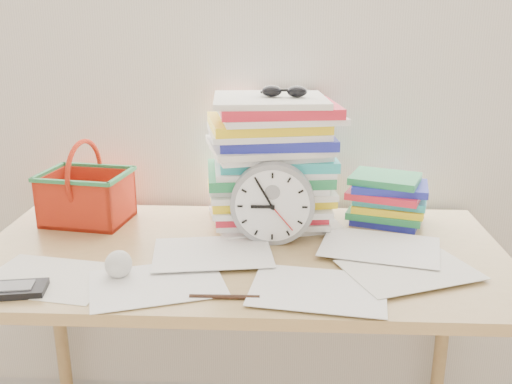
{
  "coord_description": "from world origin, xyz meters",
  "views": [
    {
      "loc": [
        0.1,
        0.21,
        1.36
      ],
      "look_at": [
        0.04,
        1.6,
        0.91
      ],
      "focal_mm": 40.0,
      "sensor_mm": 36.0,
      "label": 1
    }
  ],
  "objects_px": {
    "book_stack": "(387,199)",
    "clock": "(272,203)",
    "paper_stack": "(273,162)",
    "basket": "(85,182)",
    "calculator": "(9,290)",
    "desk": "(241,276)"
  },
  "relations": [
    {
      "from": "desk",
      "to": "calculator",
      "type": "bearing_deg",
      "value": -152.23
    },
    {
      "from": "basket",
      "to": "book_stack",
      "type": "bearing_deg",
      "value": 10.84
    },
    {
      "from": "desk",
      "to": "clock",
      "type": "height_order",
      "value": "clock"
    },
    {
      "from": "paper_stack",
      "to": "basket",
      "type": "distance_m",
      "value": 0.56
    },
    {
      "from": "desk",
      "to": "book_stack",
      "type": "bearing_deg",
      "value": 28.67
    },
    {
      "from": "book_stack",
      "to": "calculator",
      "type": "height_order",
      "value": "book_stack"
    },
    {
      "from": "basket",
      "to": "calculator",
      "type": "relative_size",
      "value": 1.51
    },
    {
      "from": "basket",
      "to": "calculator",
      "type": "height_order",
      "value": "basket"
    },
    {
      "from": "paper_stack",
      "to": "book_stack",
      "type": "xyz_separation_m",
      "value": [
        0.34,
        0.02,
        -0.12
      ]
    },
    {
      "from": "basket",
      "to": "calculator",
      "type": "bearing_deg",
      "value": -84.93
    },
    {
      "from": "paper_stack",
      "to": "calculator",
      "type": "distance_m",
      "value": 0.78
    },
    {
      "from": "paper_stack",
      "to": "clock",
      "type": "relative_size",
      "value": 1.67
    },
    {
      "from": "clock",
      "to": "basket",
      "type": "relative_size",
      "value": 0.92
    },
    {
      "from": "book_stack",
      "to": "desk",
      "type": "bearing_deg",
      "value": -151.33
    },
    {
      "from": "paper_stack",
      "to": "clock",
      "type": "xyz_separation_m",
      "value": [
        0.0,
        -0.16,
        -0.08
      ]
    },
    {
      "from": "calculator",
      "to": "basket",
      "type": "bearing_deg",
      "value": 76.43
    },
    {
      "from": "paper_stack",
      "to": "clock",
      "type": "distance_m",
      "value": 0.17
    },
    {
      "from": "clock",
      "to": "calculator",
      "type": "distance_m",
      "value": 0.68
    },
    {
      "from": "desk",
      "to": "paper_stack",
      "type": "relative_size",
      "value": 3.72
    },
    {
      "from": "clock",
      "to": "paper_stack",
      "type": "bearing_deg",
      "value": 90.8
    },
    {
      "from": "calculator",
      "to": "clock",
      "type": "bearing_deg",
      "value": 18.99
    },
    {
      "from": "book_stack",
      "to": "clock",
      "type": "bearing_deg",
      "value": -152.97
    }
  ]
}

